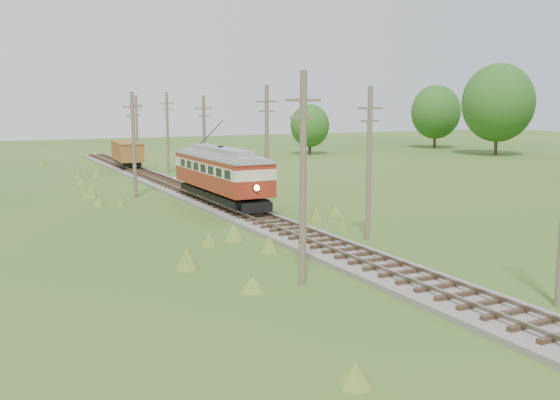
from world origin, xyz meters
TOP-DOWN VIEW (x-y plane):
  - railbed_main at (0.00, 34.00)m, footprint 3.60×96.00m
  - streetcar at (-0.00, 32.22)m, footprint 3.04×12.98m
  - gondola at (0.00, 62.04)m, footprint 3.25×8.27m
  - gravel_pile at (3.07, 49.01)m, footprint 3.49×3.70m
  - utility_pole_r_2 at (3.30, 18.00)m, footprint 1.60×0.30m
  - utility_pole_r_3 at (3.20, 31.00)m, footprint 1.60×0.30m
  - utility_pole_r_4 at (3.00, 44.00)m, footprint 1.60×0.30m
  - utility_pole_r_5 at (3.40, 57.00)m, footprint 1.60×0.30m
  - utility_pole_r_6 at (3.20, 70.00)m, footprint 1.60×0.30m
  - utility_pole_l_a at (-4.20, 12.00)m, footprint 1.60×0.30m
  - utility_pole_l_b at (-4.50, 40.00)m, footprint 1.60×0.30m
  - tree_right_4 at (54.00, 58.00)m, footprint 10.50×10.50m
  - tree_right_5 at (56.00, 74.00)m, footprint 8.40×8.40m
  - tree_mid_b at (30.00, 72.00)m, footprint 5.88×5.88m

SIDE VIEW (x-z plane):
  - railbed_main at x=0.00m, z-range -0.09..0.48m
  - gravel_pile at x=3.07m, z-range -0.04..1.23m
  - gondola at x=0.00m, z-range 0.67..3.36m
  - streetcar at x=0.00m, z-range -0.23..5.68m
  - utility_pole_r_4 at x=3.00m, z-range 0.12..8.52m
  - tree_mid_b at x=30.00m, z-range 0.54..8.12m
  - utility_pole_r_2 at x=3.30m, z-range 0.12..8.72m
  - utility_pole_l_b at x=-4.50m, z-range 0.12..8.72m
  - utility_pole_r_6 at x=3.20m, z-range 0.12..8.82m
  - utility_pole_r_5 at x=3.40m, z-range 0.13..9.03m
  - utility_pole_r_3 at x=3.20m, z-range 0.13..9.13m
  - utility_pole_l_a at x=-4.20m, z-range 0.13..9.13m
  - tree_right_5 at x=56.00m, z-range 0.78..11.60m
  - tree_right_4 at x=54.00m, z-range 0.98..14.51m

